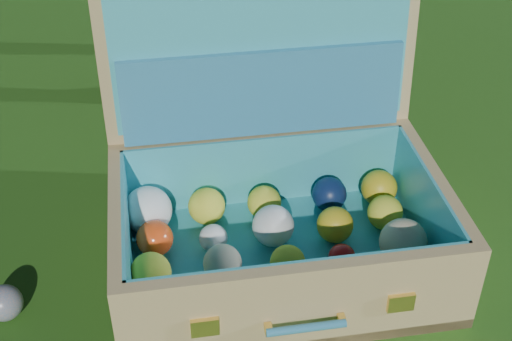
# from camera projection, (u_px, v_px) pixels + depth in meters

# --- Properties ---
(ground) EXTENTS (60.00, 60.00, 0.00)m
(ground) POSITION_uv_depth(u_px,v_px,m) (178.00, 261.00, 1.54)
(ground) COLOR #215114
(ground) RESTS_ON ground
(stray_ball) EXTENTS (0.07, 0.07, 0.07)m
(stray_ball) POSITION_uv_depth(u_px,v_px,m) (4.00, 303.00, 1.40)
(stray_ball) COLOR teal
(stray_ball) RESTS_ON ground
(suitcase) EXTENTS (0.84, 0.77, 0.65)m
(suitcase) POSITION_uv_depth(u_px,v_px,m) (272.00, 174.00, 1.49)
(suitcase) COLOR tan
(suitcase) RESTS_ON ground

